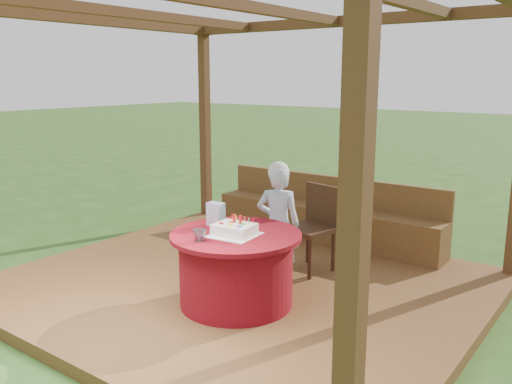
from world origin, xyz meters
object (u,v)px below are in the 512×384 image
chair (314,223)px  birthday_cake (234,229)px  bench (326,220)px  drinking_glass (200,235)px  elderly_woman (278,221)px  gift_bag (216,214)px  table (236,268)px

chair → birthday_cake: (-0.07, -1.27, 0.21)m
bench → drinking_glass: bench is taller
chair → drinking_glass: (-0.19, -1.58, 0.21)m
elderly_woman → chair: bearing=77.6°
chair → gift_bag: (-0.40, -1.13, 0.27)m
elderly_woman → drinking_glass: elderly_woman is taller
elderly_woman → drinking_glass: bearing=-94.3°
drinking_glass → bench: bearing=94.6°
birthday_cake → elderly_woman: bearing=93.6°
bench → chair: chair is taller
gift_bag → drinking_glass: gift_bag is taller
drinking_glass → elderly_woman: bearing=85.7°
bench → table: bearing=-82.1°
chair → elderly_woman: elderly_woman is taller
table → birthday_cake: 0.39m
gift_bag → drinking_glass: 0.50m
table → birthday_cake: birthday_cake is taller
table → drinking_glass: bearing=-105.0°
elderly_woman → gift_bag: (-0.29, -0.61, 0.16)m
drinking_glass → birthday_cake: bearing=67.4°
chair → gift_bag: chair is taller
table → elderly_woman: elderly_woman is taller
bench → elderly_woman: (0.28, -1.48, 0.35)m
elderly_woman → drinking_glass: 1.07m
table → chair: chair is taller
table → birthday_cake: (0.03, -0.06, 0.38)m
table → chair: 1.23m
chair → bench: bearing=112.4°
chair → elderly_woman: (-0.11, -0.52, 0.11)m
elderly_woman → gift_bag: elderly_woman is taller
birthday_cake → drinking_glass: birthday_cake is taller
chair → gift_bag: size_ratio=4.13×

